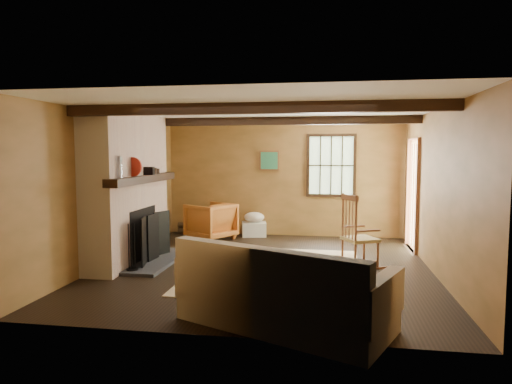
% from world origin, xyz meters
% --- Properties ---
extents(ground, '(5.50, 5.50, 0.00)m').
position_xyz_m(ground, '(0.00, 0.00, 0.00)').
color(ground, black).
rests_on(ground, ground).
extents(room_envelope, '(5.02, 5.52, 2.44)m').
position_xyz_m(room_envelope, '(0.22, 0.26, 1.63)').
color(room_envelope, '#AB733C').
rests_on(room_envelope, ground).
extents(fireplace, '(1.02, 2.30, 2.40)m').
position_xyz_m(fireplace, '(-2.23, -0.00, 1.10)').
color(fireplace, '#A45F3F').
rests_on(fireplace, ground).
extents(rug, '(2.50, 3.00, 0.01)m').
position_xyz_m(rug, '(0.20, -0.20, 0.00)').
color(rug, beige).
rests_on(rug, ground).
extents(rocking_chair, '(0.93, 0.76, 1.14)m').
position_xyz_m(rocking_chair, '(1.41, 0.18, 0.48)').
color(rocking_chair, tan).
rests_on(rocking_chair, ground).
extents(sofa, '(2.36, 1.75, 0.87)m').
position_xyz_m(sofa, '(0.51, -2.41, 0.31)').
color(sofa, white).
rests_on(sofa, ground).
extents(firewood_pile, '(0.66, 0.12, 0.24)m').
position_xyz_m(firewood_pile, '(-1.97, 2.60, 0.12)').
color(firewood_pile, brown).
rests_on(firewood_pile, ground).
extents(laundry_basket, '(0.56, 0.47, 0.30)m').
position_xyz_m(laundry_basket, '(-0.59, 2.52, 0.15)').
color(laundry_basket, white).
rests_on(laundry_basket, ground).
extents(basket_pillow, '(0.49, 0.43, 0.22)m').
position_xyz_m(basket_pillow, '(-0.59, 2.52, 0.41)').
color(basket_pillow, white).
rests_on(basket_pillow, laundry_basket).
extents(armchair, '(1.13, 1.12, 0.75)m').
position_xyz_m(armchair, '(-1.41, 2.02, 0.38)').
color(armchair, '#BF6026').
rests_on(armchair, ground).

